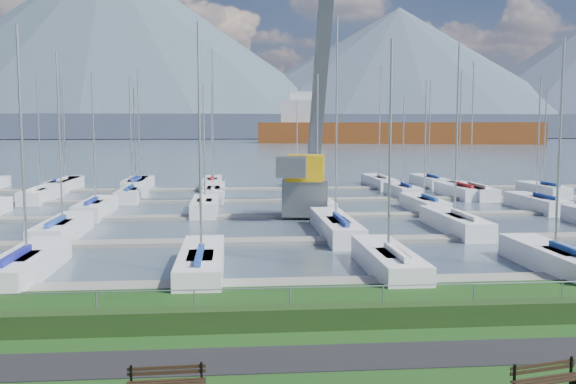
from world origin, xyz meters
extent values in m
cube|color=black|center=(0.00, -3.00, 0.01)|extent=(160.00, 2.00, 0.04)
cube|color=#404F5E|center=(0.00, 260.00, -0.40)|extent=(800.00, 540.00, 0.20)
cube|color=#1D3413|center=(0.00, -0.40, 0.35)|extent=(80.00, 0.70, 0.70)
cylinder|color=#92969A|center=(0.00, 0.00, 1.20)|extent=(80.00, 0.04, 0.04)
cube|color=#3E475B|center=(0.00, 330.00, 6.00)|extent=(900.00, 80.00, 12.00)
cone|color=#41515F|center=(-80.00, 400.00, 57.50)|extent=(340.00, 340.00, 115.00)
cone|color=#424F60|center=(110.00, 410.00, 42.50)|extent=(300.00, 300.00, 85.00)
cube|color=gray|center=(0.00, 6.00, -0.22)|extent=(90.00, 1.60, 0.25)
cube|color=slate|center=(0.00, 16.00, -0.22)|extent=(90.00, 1.60, 0.25)
cube|color=slate|center=(0.00, 26.00, -0.22)|extent=(90.00, 1.60, 0.25)
cube|color=gray|center=(0.00, 36.00, -0.22)|extent=(90.00, 1.60, 0.25)
cube|color=gray|center=(0.00, 46.00, -0.22)|extent=(90.00, 1.60, 0.25)
cube|color=black|center=(-5.14, -5.30, 0.65)|extent=(0.05, 0.05, 0.40)
cube|color=black|center=(-3.54, -5.24, 0.65)|extent=(0.05, 0.05, 0.40)
cube|color=black|center=(-4.34, -5.45, 0.45)|extent=(1.80, 0.17, 0.04)
cube|color=black|center=(-4.34, -5.30, 0.45)|extent=(1.80, 0.17, 0.04)
cube|color=black|center=(-4.34, -5.25, 0.62)|extent=(1.80, 0.11, 0.08)
cube|color=black|center=(-4.34, -5.25, 0.74)|extent=(1.80, 0.11, 0.08)
cube|color=black|center=(3.64, -6.04, 0.65)|extent=(0.06, 0.06, 0.40)
cube|color=black|center=(5.20, -5.68, 0.65)|extent=(0.06, 0.06, 0.40)
cube|color=black|center=(4.49, -6.18, 0.45)|extent=(1.78, 0.50, 0.04)
cube|color=black|center=(4.46, -6.04, 0.45)|extent=(1.78, 0.50, 0.04)
cube|color=black|center=(4.42, -5.89, 0.45)|extent=(1.78, 0.50, 0.04)
cube|color=black|center=(4.41, -5.84, 0.62)|extent=(1.76, 0.44, 0.08)
cube|color=black|center=(4.41, -5.84, 0.74)|extent=(1.76, 0.44, 0.08)
cube|color=slate|center=(2.51, 25.87, 1.20)|extent=(3.68, 3.68, 2.60)
cube|color=#CF9D0C|center=(2.51, 25.87, 3.30)|extent=(3.12, 3.78, 1.80)
cube|color=#56595E|center=(4.31, 30.37, 12.30)|extent=(1.11, 11.23, 19.89)
cube|color=slate|center=(1.31, 23.87, 3.50)|extent=(2.33, 2.50, 1.40)
cube|color=brown|center=(58.93, 215.42, 2.50)|extent=(103.55, 44.44, 10.00)
cube|color=silver|center=(24.36, 224.89, 10.00)|extent=(17.20, 17.20, 12.00)
cube|color=silver|center=(24.36, 224.89, 17.00)|extent=(9.83, 9.83, 4.00)
camera|label=1|loc=(-2.80, -19.74, 6.31)|focal=40.00mm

